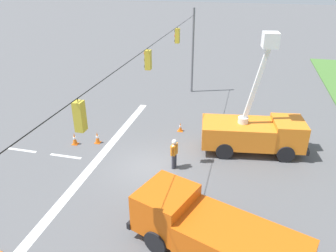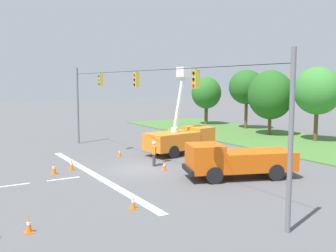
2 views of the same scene
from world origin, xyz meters
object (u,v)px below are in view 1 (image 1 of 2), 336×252
(utility_truck_support_near, at_px, (211,231))
(traffic_cone_foreground_left, at_px, (180,127))
(traffic_cone_lane_edge_a, at_px, (97,138))
(road_worker, at_px, (174,152))
(utility_truck_bucket_lift, at_px, (254,131))
(traffic_cone_lane_edge_b, at_px, (167,178))
(traffic_cone_foreground_right, at_px, (75,139))

(utility_truck_support_near, distance_m, traffic_cone_foreground_left, 10.72)
(traffic_cone_lane_edge_a, bearing_deg, traffic_cone_foreground_left, 121.65)
(road_worker, bearing_deg, utility_truck_bucket_lift, 125.71)
(utility_truck_support_near, relative_size, traffic_cone_lane_edge_a, 9.29)
(traffic_cone_lane_edge_a, xyz_separation_m, traffic_cone_lane_edge_b, (3.12, 5.35, -0.07))
(traffic_cone_foreground_right, height_order, traffic_cone_lane_edge_a, traffic_cone_foreground_right)
(utility_truck_support_near, distance_m, traffic_cone_lane_edge_b, 5.00)
(utility_truck_support_near, distance_m, traffic_cone_foreground_right, 11.57)
(traffic_cone_lane_edge_a, bearing_deg, traffic_cone_foreground_right, -68.44)
(utility_truck_support_near, bearing_deg, road_worker, -154.11)
(traffic_cone_lane_edge_b, bearing_deg, utility_truck_bucket_lift, 137.04)
(traffic_cone_foreground_left, relative_size, traffic_cone_lane_edge_b, 0.97)
(road_worker, distance_m, traffic_cone_lane_edge_b, 1.66)
(utility_truck_support_near, relative_size, traffic_cone_foreground_left, 11.45)
(traffic_cone_foreground_left, bearing_deg, traffic_cone_foreground_right, -60.38)
(road_worker, bearing_deg, traffic_cone_lane_edge_a, -106.73)
(traffic_cone_foreground_left, relative_size, traffic_cone_foreground_right, 0.79)
(traffic_cone_foreground_left, xyz_separation_m, traffic_cone_lane_edge_a, (2.93, -4.75, 0.08))
(utility_truck_bucket_lift, xyz_separation_m, traffic_cone_foreground_right, (1.90, -10.85, -0.97))
(utility_truck_bucket_lift, xyz_separation_m, road_worker, (3.00, -4.17, -0.36))
(traffic_cone_lane_edge_a, bearing_deg, traffic_cone_lane_edge_b, 59.71)
(traffic_cone_foreground_left, bearing_deg, utility_truck_support_near, 18.21)
(utility_truck_support_near, distance_m, traffic_cone_lane_edge_a, 10.87)
(utility_truck_support_near, height_order, traffic_cone_foreground_left, utility_truck_support_near)
(traffic_cone_foreground_left, height_order, traffic_cone_lane_edge_a, traffic_cone_lane_edge_a)
(traffic_cone_lane_edge_b, bearing_deg, traffic_cone_lane_edge_a, -120.29)
(utility_truck_support_near, xyz_separation_m, traffic_cone_foreground_right, (-6.70, -9.40, -0.74))
(traffic_cone_lane_edge_b, bearing_deg, traffic_cone_foreground_left, -174.40)
(road_worker, xyz_separation_m, traffic_cone_foreground_left, (-4.55, -0.62, -0.70))
(road_worker, relative_size, traffic_cone_lane_edge_b, 2.77)
(utility_truck_bucket_lift, xyz_separation_m, traffic_cone_lane_edge_b, (4.51, -4.20, -1.05))
(utility_truck_bucket_lift, bearing_deg, utility_truck_support_near, -9.57)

